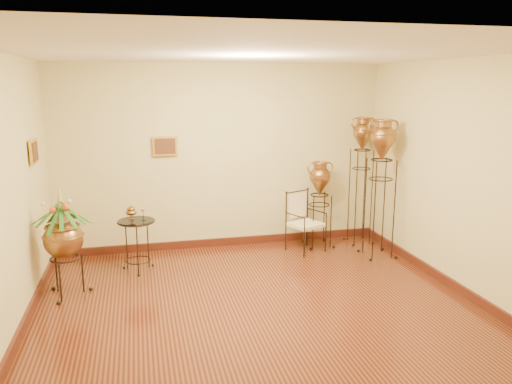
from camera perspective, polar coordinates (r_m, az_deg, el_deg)
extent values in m
plane|color=brown|center=(5.68, 0.61, -13.79)|extent=(5.00, 5.00, 0.00)
cube|color=#451A10|center=(7.92, -3.76, -5.70)|extent=(5.00, 0.04, 0.12)
cube|color=#451A10|center=(5.66, -25.46, -14.52)|extent=(0.04, 5.00, 0.12)
cube|color=#451A10|center=(6.66, 22.15, -10.16)|extent=(0.04, 5.00, 0.12)
cube|color=gold|center=(7.48, -10.36, 5.16)|extent=(0.36, 0.03, 0.29)
cube|color=gold|center=(6.57, -24.07, 4.23)|extent=(0.03, 0.36, 0.29)
cube|color=#FFF3C0|center=(7.58, 5.73, -3.72)|extent=(0.57, 0.56, 0.05)
cube|color=#FFF3C0|center=(7.52, 5.77, -1.82)|extent=(0.32, 0.16, 0.36)
cylinder|color=black|center=(6.88, -13.55, -3.23)|extent=(0.49, 0.49, 0.02)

